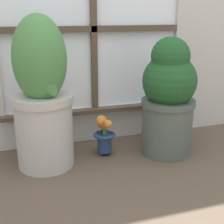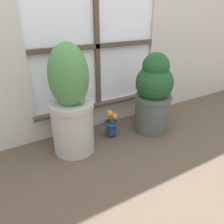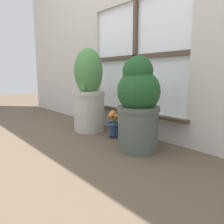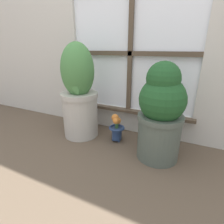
{
  "view_description": "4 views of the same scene",
  "coord_description": "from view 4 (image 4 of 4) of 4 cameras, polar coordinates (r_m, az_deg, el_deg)",
  "views": [
    {
      "loc": [
        -0.47,
        -1.14,
        0.78
      ],
      "look_at": [
        0.03,
        0.41,
        0.26
      ],
      "focal_mm": 50.0,
      "sensor_mm": 36.0,
      "label": 1
    },
    {
      "loc": [
        -0.78,
        -0.91,
        0.96
      ],
      "look_at": [
        -0.05,
        0.36,
        0.26
      ],
      "focal_mm": 35.0,
      "sensor_mm": 36.0,
      "label": 2
    },
    {
      "loc": [
        1.36,
        -0.77,
        0.54
      ],
      "look_at": [
        0.05,
        0.36,
        0.24
      ],
      "focal_mm": 35.0,
      "sensor_mm": 36.0,
      "label": 3
    },
    {
      "loc": [
        0.51,
        -0.75,
        0.73
      ],
      "look_at": [
        -0.05,
        0.42,
        0.25
      ],
      "focal_mm": 28.0,
      "sensor_mm": 36.0,
      "label": 4
    }
  ],
  "objects": [
    {
      "name": "ground_plane",
      "position": [
        1.16,
        -7.25,
        -18.9
      ],
      "size": [
        10.0,
        10.0,
        0.0
      ],
      "primitive_type": "plane",
      "color": "brown"
    },
    {
      "name": "potted_plant_left",
      "position": [
        1.48,
        -10.67,
        5.71
      ],
      "size": [
        0.31,
        0.31,
        0.78
      ],
      "color": "#B7B2A8",
      "rests_on": "ground_plane"
    },
    {
      "name": "potted_plant_right",
      "position": [
        1.18,
        15.66,
        -0.33
      ],
      "size": [
        0.3,
        0.3,
        0.66
      ],
      "color": "#4C564C",
      "rests_on": "ground_plane"
    },
    {
      "name": "flower_vase",
      "position": [
        1.42,
        1.5,
        -4.96
      ],
      "size": [
        0.13,
        0.13,
        0.23
      ],
      "color": "navy",
      "rests_on": "ground_plane"
    }
  ]
}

